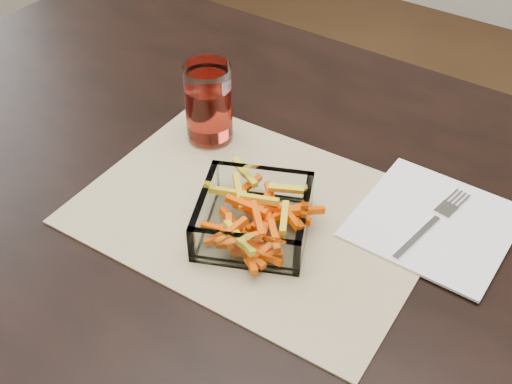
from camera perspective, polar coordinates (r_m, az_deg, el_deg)
dining_table at (r=0.91m, az=3.99°, el=-6.38°), size 1.60×0.90×0.75m
placemat at (r=0.85m, az=0.04°, el=-1.80°), size 0.46×0.35×0.00m
glass_bowl at (r=0.81m, az=-0.21°, el=-2.34°), size 0.18×0.18×0.05m
tumbler at (r=0.95m, az=-4.23°, el=7.64°), size 0.07×0.07×0.12m
napkin at (r=0.86m, az=15.56°, el=-2.61°), size 0.19×0.19×0.00m
fork at (r=0.86m, az=15.52°, el=-2.52°), size 0.04×0.17×0.00m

